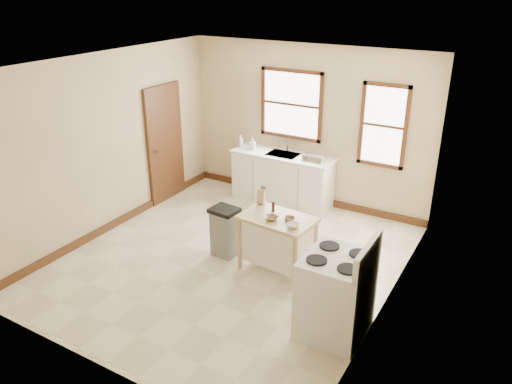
% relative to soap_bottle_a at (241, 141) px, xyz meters
% --- Properties ---
extents(floor, '(5.00, 5.00, 0.00)m').
position_rel_soap_bottle_a_xyz_m(floor, '(1.15, -2.16, -1.03)').
color(floor, beige).
rests_on(floor, ground).
extents(ceiling, '(5.00, 5.00, 0.00)m').
position_rel_soap_bottle_a_xyz_m(ceiling, '(1.15, -2.16, 1.77)').
color(ceiling, white).
rests_on(ceiling, ground).
extents(wall_back, '(4.50, 0.04, 2.80)m').
position_rel_soap_bottle_a_xyz_m(wall_back, '(1.15, 0.34, 0.37)').
color(wall_back, beige).
rests_on(wall_back, ground).
extents(wall_left, '(0.04, 5.00, 2.80)m').
position_rel_soap_bottle_a_xyz_m(wall_left, '(-1.10, -2.16, 0.37)').
color(wall_left, beige).
rests_on(wall_left, ground).
extents(wall_right, '(0.04, 5.00, 2.80)m').
position_rel_soap_bottle_a_xyz_m(wall_right, '(3.40, -2.16, 0.37)').
color(wall_right, beige).
rests_on(wall_right, ground).
extents(window_main, '(1.17, 0.06, 1.22)m').
position_rel_soap_bottle_a_xyz_m(window_main, '(0.85, 0.32, 0.72)').
color(window_main, '#3B1B10').
rests_on(window_main, wall_back).
extents(window_side, '(0.77, 0.06, 1.37)m').
position_rel_soap_bottle_a_xyz_m(window_side, '(2.50, 0.32, 0.57)').
color(window_side, '#3B1B10').
rests_on(window_side, wall_back).
extents(door_left, '(0.06, 0.90, 2.10)m').
position_rel_soap_bottle_a_xyz_m(door_left, '(-1.06, -0.86, 0.02)').
color(door_left, '#3B1B10').
rests_on(door_left, ground).
extents(baseboard_back, '(4.50, 0.04, 0.12)m').
position_rel_soap_bottle_a_xyz_m(baseboard_back, '(1.15, 0.31, -0.97)').
color(baseboard_back, '#3B1B10').
rests_on(baseboard_back, ground).
extents(baseboard_left, '(0.04, 5.00, 0.12)m').
position_rel_soap_bottle_a_xyz_m(baseboard_left, '(-1.07, -2.16, -0.97)').
color(baseboard_left, '#3B1B10').
rests_on(baseboard_left, ground).
extents(sink_counter, '(1.86, 0.62, 0.92)m').
position_rel_soap_bottle_a_xyz_m(sink_counter, '(0.85, 0.04, -0.57)').
color(sink_counter, white).
rests_on(sink_counter, ground).
extents(faucet, '(0.03, 0.03, 0.22)m').
position_rel_soap_bottle_a_xyz_m(faucet, '(0.85, 0.22, -0.00)').
color(faucet, silver).
rests_on(faucet, sink_counter).
extents(soap_bottle_a, '(0.10, 0.11, 0.23)m').
position_rel_soap_bottle_a_xyz_m(soap_bottle_a, '(0.00, 0.00, 0.00)').
color(soap_bottle_a, '#B2B2B2').
rests_on(soap_bottle_a, sink_counter).
extents(soap_bottle_b, '(0.10, 0.10, 0.21)m').
position_rel_soap_bottle_a_xyz_m(soap_bottle_b, '(0.25, 0.00, -0.01)').
color(soap_bottle_b, '#B2B2B2').
rests_on(soap_bottle_b, sink_counter).
extents(dish_rack, '(0.45, 0.40, 0.09)m').
position_rel_soap_bottle_a_xyz_m(dish_rack, '(1.48, -0.01, -0.07)').
color(dish_rack, silver).
rests_on(dish_rack, sink_counter).
extents(kitchen_island, '(1.05, 0.72, 0.82)m').
position_rel_soap_bottle_a_xyz_m(kitchen_island, '(1.85, -2.04, -0.63)').
color(kitchen_island, tan).
rests_on(kitchen_island, ground).
extents(knife_block, '(0.12, 0.12, 0.20)m').
position_rel_soap_bottle_a_xyz_m(knife_block, '(1.43, -1.75, -0.12)').
color(knife_block, tan).
rests_on(knife_block, kitchen_island).
extents(pepper_grinder, '(0.05, 0.05, 0.15)m').
position_rel_soap_bottle_a_xyz_m(pepper_grinder, '(1.71, -1.91, -0.14)').
color(pepper_grinder, '#3E1D10').
rests_on(pepper_grinder, kitchen_island).
extents(bowl_a, '(0.18, 0.18, 0.04)m').
position_rel_soap_bottle_a_xyz_m(bowl_a, '(1.81, -2.15, -0.20)').
color(bowl_a, brown).
rests_on(bowl_a, kitchen_island).
extents(bowl_b, '(0.19, 0.19, 0.04)m').
position_rel_soap_bottle_a_xyz_m(bowl_b, '(2.02, -2.03, -0.20)').
color(bowl_b, brown).
rests_on(bowl_b, kitchen_island).
extents(bowl_c, '(0.20, 0.20, 0.05)m').
position_rel_soap_bottle_a_xyz_m(bowl_c, '(2.15, -2.20, -0.19)').
color(bowl_c, white).
rests_on(bowl_c, kitchen_island).
extents(trash_bin, '(0.41, 0.36, 0.75)m').
position_rel_soap_bottle_a_xyz_m(trash_bin, '(1.00, -2.07, -0.66)').
color(trash_bin, gray).
rests_on(trash_bin, ground).
extents(gas_stove, '(0.78, 0.79, 1.24)m').
position_rel_soap_bottle_a_xyz_m(gas_stove, '(3.03, -2.87, -0.41)').
color(gas_stove, silver).
rests_on(gas_stove, ground).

